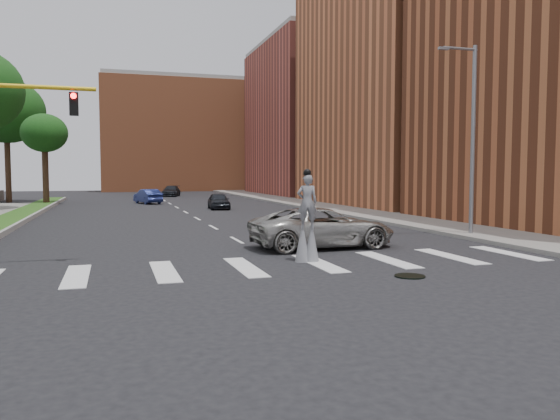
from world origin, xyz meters
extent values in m
plane|color=black|center=(0.00, 0.00, 0.00)|extent=(160.00, 160.00, 0.00)
cube|color=#234C15|center=(-11.50, 20.00, 0.12)|extent=(2.00, 60.00, 0.25)
cube|color=gray|center=(-10.45, 20.00, 0.14)|extent=(0.20, 60.00, 0.28)
cube|color=slate|center=(12.50, 25.00, 0.09)|extent=(5.00, 90.00, 0.18)
cylinder|color=black|center=(3.00, -2.00, 0.02)|extent=(0.90, 0.90, 0.04)
cube|color=#C4683D|center=(22.00, 30.00, 12.00)|extent=(16.00, 22.00, 24.00)
cube|color=#A94B3E|center=(22.00, 54.00, 10.00)|extent=(16.00, 22.00, 20.00)
cube|color=#C4683D|center=(6.00, 78.00, 9.00)|extent=(26.00, 14.00, 18.00)
cylinder|color=slate|center=(11.00, 6.00, 4.50)|extent=(0.20, 0.20, 9.00)
cylinder|color=slate|center=(10.20, 6.00, 8.80)|extent=(1.80, 0.12, 0.12)
cube|color=slate|center=(9.30, 6.00, 8.75)|extent=(0.50, 0.18, 0.12)
cylinder|color=gold|center=(-8.40, 3.00, 5.80)|extent=(5.20, 0.14, 0.14)
cube|color=black|center=(-6.50, 3.00, 5.30)|extent=(0.28, 0.18, 0.75)
cylinder|color=#FF0C0C|center=(-6.50, 2.90, 5.55)|extent=(0.18, 0.06, 0.18)
cylinder|color=#332014|center=(1.18, 1.44, 0.56)|extent=(0.07, 0.07, 1.12)
cylinder|color=#332014|center=(0.87, 1.51, 0.56)|extent=(0.07, 0.07, 1.12)
cone|color=slate|center=(1.18, 1.44, 0.70)|extent=(0.52, 0.52, 1.40)
cone|color=slate|center=(0.87, 1.51, 0.70)|extent=(0.52, 0.52, 1.40)
imported|color=slate|center=(1.03, 1.47, 2.06)|extent=(0.78, 0.60, 1.89)
sphere|color=black|center=(1.03, 1.47, 3.07)|extent=(0.26, 0.26, 0.26)
cylinder|color=black|center=(1.03, 1.47, 3.02)|extent=(0.34, 0.34, 0.02)
cube|color=yellow|center=(1.06, 1.61, 2.58)|extent=(0.22, 0.05, 0.10)
imported|color=#A6A39D|center=(2.83, 4.58, 0.83)|extent=(6.07, 3.02, 1.65)
imported|color=black|center=(3.11, 28.83, 0.68)|extent=(1.87, 4.09, 1.36)
imported|color=navy|center=(-2.06, 38.55, 0.71)|extent=(2.68, 4.56, 1.42)
imported|color=black|center=(1.80, 54.11, 0.68)|extent=(3.00, 4.99, 1.35)
cylinder|color=#332014|center=(-15.42, 44.88, 3.66)|extent=(0.56, 0.56, 7.32)
ellipsoid|color=#103710|center=(-15.42, 44.88, 9.21)|extent=(7.55, 7.55, 6.42)
cylinder|color=#332014|center=(-11.29, 39.01, 2.83)|extent=(0.56, 0.56, 5.66)
ellipsoid|color=#103710|center=(-11.29, 39.01, 6.71)|extent=(4.20, 4.20, 3.57)
camera|label=1|loc=(-5.36, -16.10, 3.10)|focal=35.00mm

